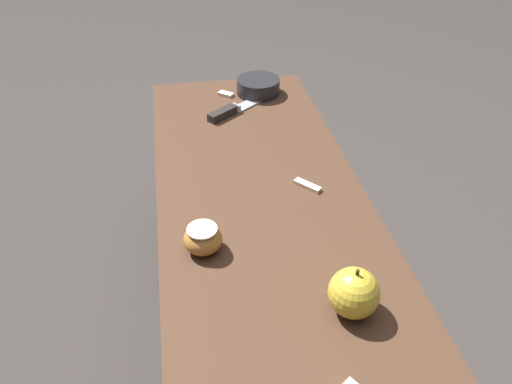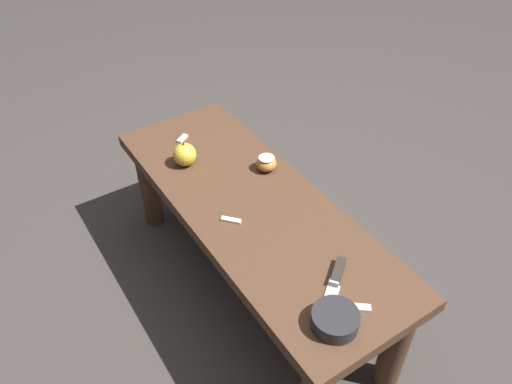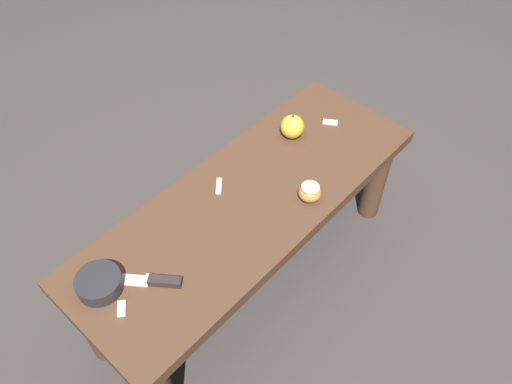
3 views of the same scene
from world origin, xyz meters
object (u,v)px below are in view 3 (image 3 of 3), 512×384
Objects in this scene: wooden_bench at (250,215)px; apple_cut at (310,192)px; apple_whole at (292,127)px; bowl at (99,283)px; knife at (150,281)px.

apple_cut is at bearing -48.16° from wooden_bench.
apple_whole reaches higher than bowl.
knife is at bearing 165.92° from apple_cut.
knife is at bearing -40.51° from bowl.
knife is 2.37× the size of apple_whole.
wooden_bench is 5.52× the size of knife.
wooden_bench is 17.07× the size of apple_cut.
bowl is (-0.09, 0.08, 0.01)m from knife.
wooden_bench is 0.48m from bowl.
bowl is at bearing -179.59° from apple_whole.
knife is at bearing -179.24° from wooden_bench.
knife is (-0.37, -0.00, 0.09)m from wooden_bench.
bowl reaches higher than wooden_bench.
bowl is at bearing 160.86° from apple_cut.
knife is 3.09× the size of apple_cut.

